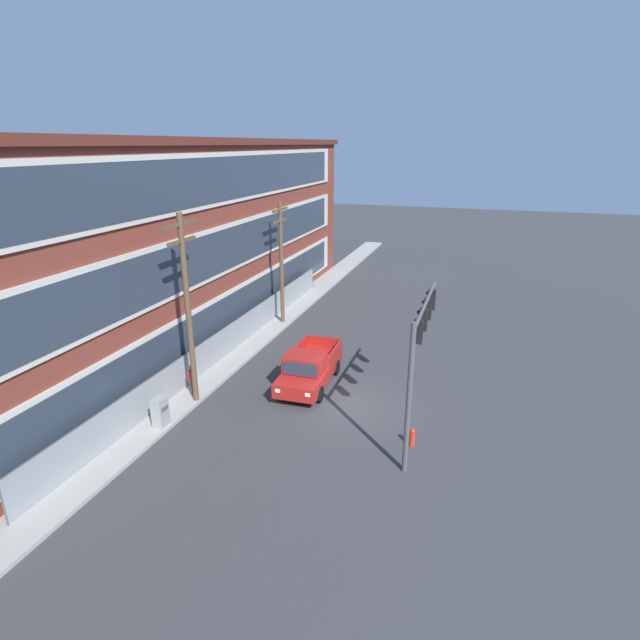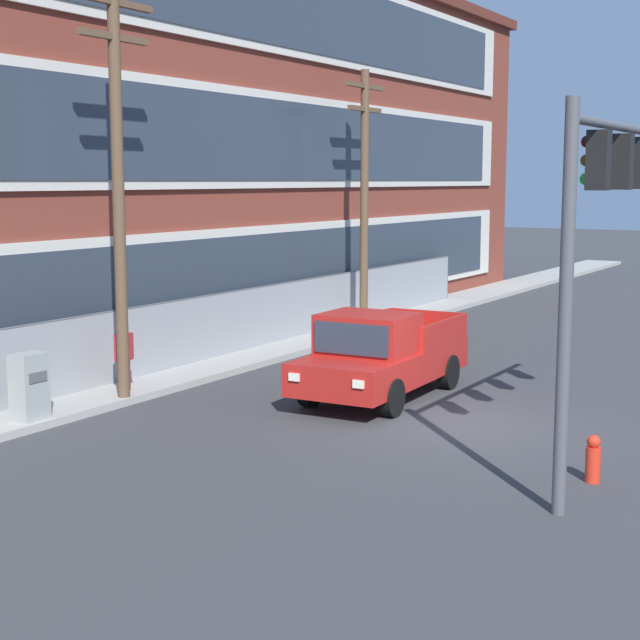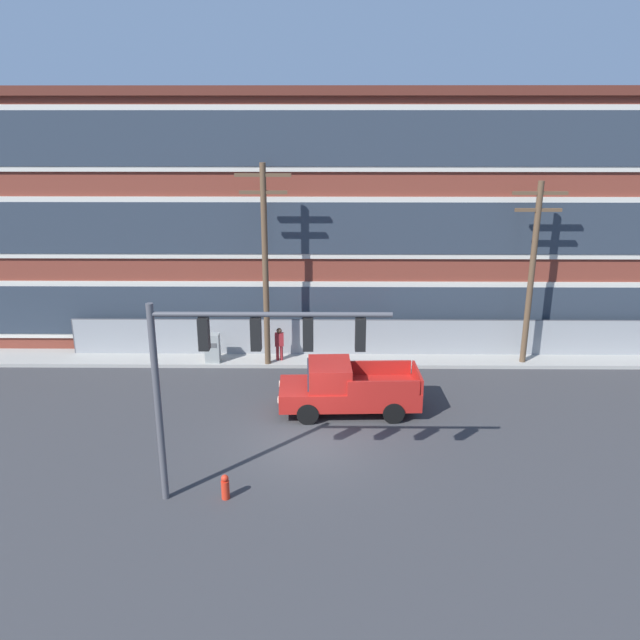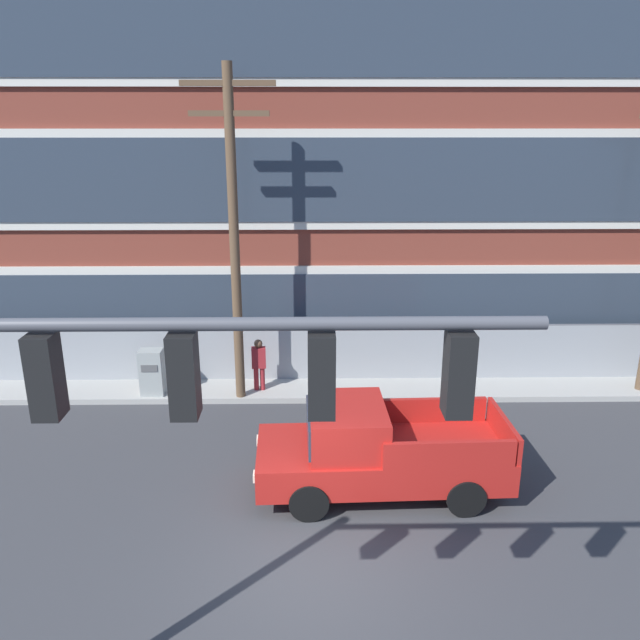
# 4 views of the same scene
# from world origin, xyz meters

# --- Properties ---
(ground_plane) EXTENTS (160.00, 160.00, 0.00)m
(ground_plane) POSITION_xyz_m (0.00, 0.00, 0.00)
(ground_plane) COLOR #38383A
(sidewalk_building_side) EXTENTS (80.00, 2.00, 0.16)m
(sidewalk_building_side) POSITION_xyz_m (0.00, 7.86, 0.08)
(sidewalk_building_side) COLOR #9E9B93
(sidewalk_building_side) RESTS_ON ground
(brick_mill_building) EXTENTS (55.75, 9.01, 11.97)m
(brick_mill_building) POSITION_xyz_m (-1.57, 13.07, 6.00)
(brick_mill_building) COLOR brown
(brick_mill_building) RESTS_ON ground
(chain_link_fence) EXTENTS (29.38, 0.06, 1.85)m
(chain_link_fence) POSITION_xyz_m (3.53, 8.29, 0.94)
(chain_link_fence) COLOR gray
(chain_link_fence) RESTS_ON ground
(traffic_signal_mast) EXTENTS (6.56, 0.43, 5.96)m
(traffic_signal_mast) POSITION_xyz_m (-1.81, -3.19, 4.49)
(traffic_signal_mast) COLOR #4C4C51
(traffic_signal_mast) RESTS_ON ground
(pickup_truck_red) EXTENTS (5.35, 2.32, 1.98)m
(pickup_truck_red) POSITION_xyz_m (1.38, 2.57, 0.94)
(pickup_truck_red) COLOR #AD1E19
(pickup_truck_red) RESTS_ON ground
(utility_pole_near_corner) EXTENTS (2.34, 0.26, 8.95)m
(utility_pole_near_corner) POSITION_xyz_m (-1.98, 7.07, 4.92)
(utility_pole_near_corner) COLOR brown
(utility_pole_near_corner) RESTS_ON ground
(utility_pole_midblock) EXTENTS (2.31, 0.26, 8.19)m
(utility_pole_midblock) POSITION_xyz_m (9.54, 7.39, 4.53)
(utility_pole_midblock) COLOR brown
(utility_pole_midblock) RESTS_ON ground
(electrical_cabinet) EXTENTS (0.65, 0.51, 1.48)m
(electrical_cabinet) POSITION_xyz_m (-4.47, 7.24, 0.74)
(electrical_cabinet) COLOR #939993
(electrical_cabinet) RESTS_ON ground
(pedestrian_near_cabinet) EXTENTS (0.42, 0.27, 1.69)m
(pedestrian_near_cabinet) POSITION_xyz_m (-1.48, 7.49, 0.97)
(pedestrian_near_cabinet) COLOR maroon
(pedestrian_near_cabinet) RESTS_ON ground
(fire_hydrant) EXTENTS (0.24, 0.24, 0.78)m
(fire_hydrant) POSITION_xyz_m (-2.31, -3.21, 0.38)
(fire_hydrant) COLOR red
(fire_hydrant) RESTS_ON ground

